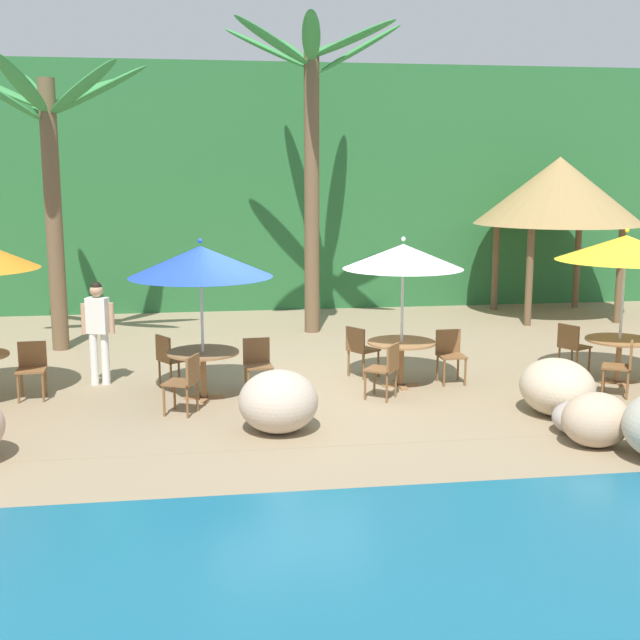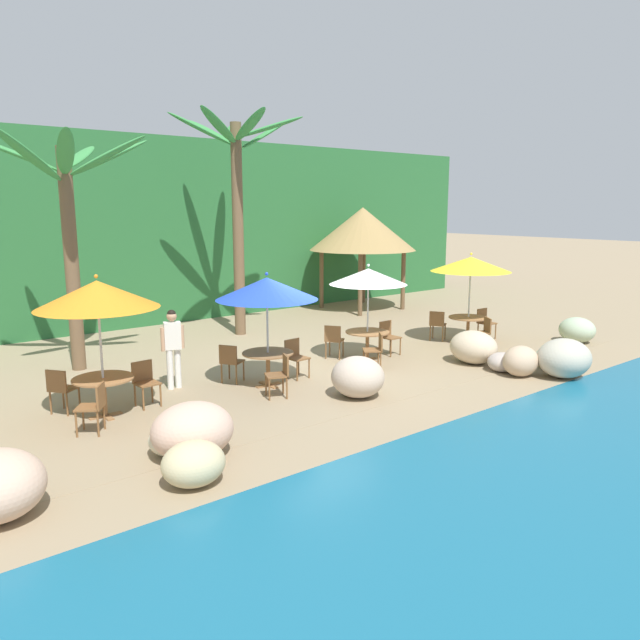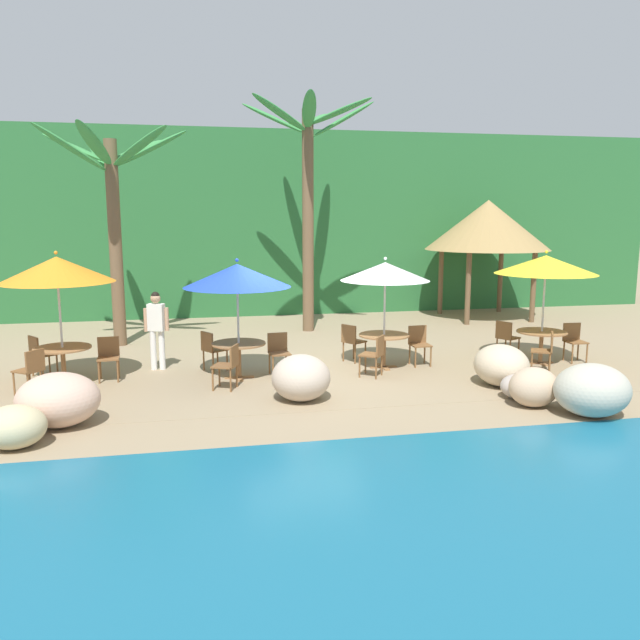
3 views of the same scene
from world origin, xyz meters
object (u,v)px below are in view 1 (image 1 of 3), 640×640
at_px(dining_table_blue, 203,359).
at_px(chair_blue_left, 186,380).
at_px(chair_blue_inland, 170,357).
at_px(dining_table_white, 401,349).
at_px(chair_white_seaward, 450,352).
at_px(palm_tree_second, 312,120).
at_px(umbrella_white, 403,257).
at_px(chair_yellow_inland, 572,345).
at_px(palapa_hut, 559,191).
at_px(umbrella_blue, 201,262).
at_px(waiter_in_white, 98,325).
at_px(dining_table_yellow, 619,347).
at_px(chair_yellow_left, 623,364).
at_px(chair_orange_seaward, 32,366).
at_px(chair_blue_seaward, 257,362).
at_px(palm_tree_nearest, 49,151).
at_px(chair_white_left, 386,367).
at_px(chair_white_inland, 360,348).

relative_size(dining_table_blue, chair_blue_left, 1.26).
bearing_deg(chair_blue_inland, dining_table_white, -6.10).
height_order(chair_blue_left, chair_white_seaward, same).
bearing_deg(palm_tree_second, dining_table_blue, -115.33).
xyz_separation_m(umbrella_white, chair_yellow_inland, (3.09, 0.37, -1.60)).
bearing_deg(dining_table_white, palapa_hut, 48.34).
height_order(umbrella_blue, dining_table_blue, umbrella_blue).
xyz_separation_m(dining_table_white, waiter_in_white, (-4.84, 0.80, 0.37)).
distance_m(dining_table_white, chair_yellow_inland, 3.11).
distance_m(dining_table_yellow, chair_yellow_left, 0.86).
relative_size(chair_orange_seaward, chair_white_seaward, 1.00).
bearing_deg(chair_orange_seaward, chair_blue_seaward, -3.94).
relative_size(umbrella_blue, chair_yellow_inland, 2.83).
distance_m(dining_table_white, waiter_in_white, 4.92).
bearing_deg(chair_blue_seaward, waiter_in_white, 159.80).
bearing_deg(dining_table_blue, chair_yellow_inland, 5.88).
bearing_deg(palm_tree_nearest, chair_orange_seaward, -87.56).
bearing_deg(chair_blue_inland, chair_yellow_inland, -0.22).
height_order(dining_table_blue, chair_white_seaward, chair_white_seaward).
relative_size(chair_white_seaward, chair_white_left, 1.00).
relative_size(chair_orange_seaward, umbrella_white, 0.36).
distance_m(umbrella_white, chair_white_left, 1.81).
bearing_deg(chair_blue_seaward, chair_white_seaward, 4.12).
relative_size(chair_blue_seaward, umbrella_white, 0.36).
bearing_deg(chair_yellow_inland, palapa_hut, 69.01).
xyz_separation_m(chair_orange_seaward, chair_yellow_inland, (8.86, 0.25, 0.00)).
bearing_deg(dining_table_blue, waiter_in_white, 147.07).
height_order(chair_blue_left, dining_table_white, chair_blue_left).
distance_m(dining_table_yellow, waiter_in_white, 8.50).
height_order(dining_table_yellow, palm_tree_nearest, palm_tree_nearest).
relative_size(chair_orange_seaward, palm_tree_nearest, 0.16).
bearing_deg(palm_tree_nearest, waiter_in_white, -69.28).
bearing_deg(dining_table_white, chair_white_inland, 130.59).
relative_size(chair_blue_inland, chair_white_seaward, 1.00).
relative_size(dining_table_blue, palm_tree_second, 0.17).
relative_size(dining_table_white, chair_yellow_left, 1.26).
bearing_deg(umbrella_blue, chair_white_inland, 19.44).
xyz_separation_m(chair_blue_inland, palapa_hut, (8.88, 5.43, 2.45)).
bearing_deg(chair_blue_inland, chair_white_seaward, -3.58).
height_order(chair_white_left, chair_yellow_inland, same).
bearing_deg(umbrella_white, chair_white_left, -119.43).
distance_m(dining_table_white, chair_white_seaward, 0.86).
relative_size(chair_orange_seaward, dining_table_blue, 0.79).
bearing_deg(chair_yellow_inland, palm_tree_nearest, 159.94).
xyz_separation_m(chair_white_inland, dining_table_yellow, (4.13, -0.98, 0.10)).
distance_m(umbrella_white, chair_yellow_left, 3.77).
xyz_separation_m(dining_table_white, chair_white_left, (-0.42, -0.74, -0.10)).
xyz_separation_m(dining_table_blue, dining_table_white, (3.17, 0.27, 0.00)).
height_order(dining_table_white, palapa_hut, palapa_hut).
xyz_separation_m(chair_blue_seaward, chair_white_seaward, (3.18, 0.23, 0.00)).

